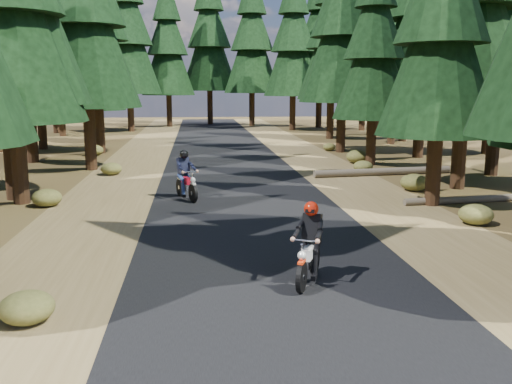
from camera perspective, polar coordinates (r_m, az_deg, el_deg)
ground at (r=13.55m, az=0.67°, el=-5.73°), size 120.00×120.00×0.00m
road at (r=18.38m, az=-1.15°, el=-1.38°), size 6.00×100.00×0.01m
shoulder_l at (r=18.57m, az=-15.44°, el=-1.65°), size 3.20×100.00×0.01m
shoulder_r at (r=19.32m, az=12.58°, el=-1.06°), size 3.20×100.00×0.01m
pine_forest at (r=34.25m, az=-3.65°, el=17.35°), size 34.59×55.08×16.32m
log_near at (r=25.31m, az=12.61°, el=2.00°), size 6.30×1.13×0.32m
log_far at (r=20.04m, az=20.24°, el=-0.70°), size 4.38×0.68×0.24m
understory_shrubs at (r=21.79m, az=2.64°, el=1.24°), size 14.76×29.01×0.68m
rider_lead at (r=11.18m, az=5.29°, el=-6.45°), size 1.21×1.84×1.59m
rider_follow at (r=19.47m, az=-6.98°, el=0.88°), size 1.21×1.95×1.67m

